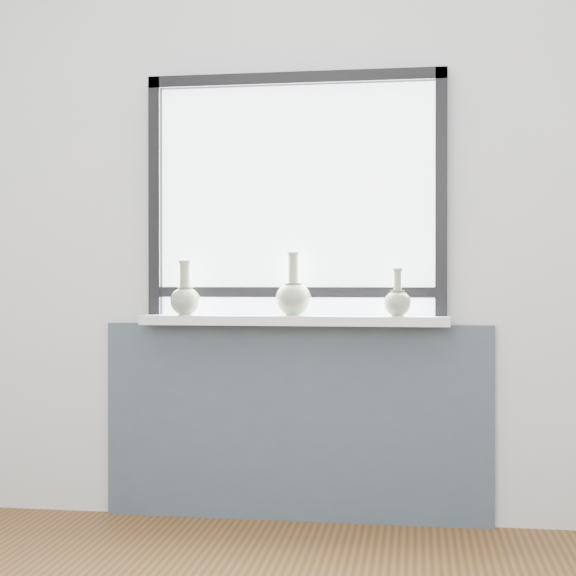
# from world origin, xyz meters

# --- Properties ---
(back_wall) EXTENTS (3.60, 0.02, 2.60)m
(back_wall) POSITION_xyz_m (0.00, 1.81, 1.30)
(back_wall) COLOR silver
(back_wall) RESTS_ON ground
(apron_panel) EXTENTS (1.70, 0.03, 0.86)m
(apron_panel) POSITION_xyz_m (0.00, 1.78, 0.43)
(apron_panel) COLOR #3E4E57
(apron_panel) RESTS_ON ground
(windowsill) EXTENTS (1.32, 0.18, 0.04)m
(windowsill) POSITION_xyz_m (0.00, 1.71, 0.88)
(windowsill) COLOR white
(windowsill) RESTS_ON apron_panel
(window) EXTENTS (1.30, 0.06, 1.05)m
(window) POSITION_xyz_m (0.00, 1.77, 1.44)
(window) COLOR black
(window) RESTS_ON windowsill
(vase_a) EXTENTS (0.13, 0.13, 0.24)m
(vase_a) POSITION_xyz_m (-0.47, 1.68, 0.98)
(vase_a) COLOR gray
(vase_a) RESTS_ON windowsill
(vase_b) EXTENTS (0.16, 0.16, 0.27)m
(vase_b) POSITION_xyz_m (-0.00, 1.71, 0.99)
(vase_b) COLOR gray
(vase_b) RESTS_ON windowsill
(vase_c) EXTENTS (0.12, 0.12, 0.20)m
(vase_c) POSITION_xyz_m (0.44, 1.69, 0.96)
(vase_c) COLOR gray
(vase_c) RESTS_ON windowsill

